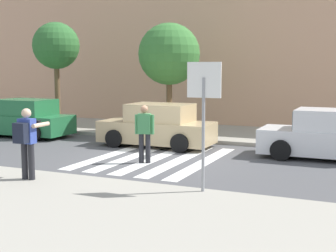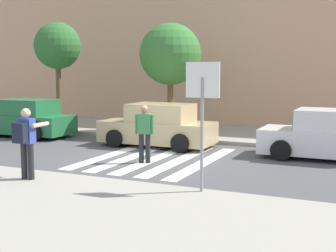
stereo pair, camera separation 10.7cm
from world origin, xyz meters
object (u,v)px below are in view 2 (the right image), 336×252
(stop_sign, at_px, (202,98))
(street_tree_center, at_px, (170,54))
(photographer_with_backpack, at_px, (26,137))
(street_tree_west, at_px, (58,47))
(parked_car_green, at_px, (26,119))
(parked_car_white, at_px, (330,136))
(pedestrian_crossing, at_px, (145,131))
(parked_car_tan, at_px, (158,126))

(stop_sign, bearing_deg, street_tree_center, 118.36)
(photographer_with_backpack, relative_size, street_tree_west, 0.36)
(street_tree_west, bearing_deg, photographer_with_backpack, -56.77)
(parked_car_green, distance_m, parked_car_white, 12.00)
(street_tree_west, bearing_deg, pedestrian_crossing, -36.17)
(stop_sign, distance_m, pedestrian_crossing, 4.21)
(parked_car_green, height_order, street_tree_center, street_tree_center)
(street_tree_center, bearing_deg, parked_car_tan, -74.73)
(parked_car_white, relative_size, street_tree_west, 0.86)
(parked_car_green, distance_m, parked_car_tan, 6.11)
(parked_car_white, bearing_deg, street_tree_center, 157.91)
(street_tree_center, bearing_deg, parked_car_green, -153.48)
(pedestrian_crossing, bearing_deg, stop_sign, -44.69)
(stop_sign, distance_m, photographer_with_backpack, 4.41)
(parked_car_tan, distance_m, street_tree_west, 7.24)
(parked_car_tan, bearing_deg, parked_car_white, -0.00)
(stop_sign, distance_m, street_tree_west, 12.88)
(parked_car_green, xyz_separation_m, street_tree_west, (-0.03, 2.30, 3.06))
(stop_sign, distance_m, parked_car_green, 11.54)
(stop_sign, xyz_separation_m, photographer_with_backpack, (-4.23, -0.71, -1.02))
(photographer_with_backpack, distance_m, parked_car_green, 8.59)
(parked_car_green, bearing_deg, street_tree_center, 26.52)
(parked_car_tan, bearing_deg, photographer_with_backpack, -93.84)
(pedestrian_crossing, height_order, parked_car_white, pedestrian_crossing)
(stop_sign, distance_m, street_tree_center, 9.62)
(stop_sign, height_order, parked_car_green, stop_sign)
(parked_car_green, relative_size, parked_car_white, 1.00)
(street_tree_west, bearing_deg, parked_car_tan, -20.52)
(parked_car_white, bearing_deg, photographer_with_backpack, -134.51)
(parked_car_white, distance_m, street_tree_west, 12.63)
(photographer_with_backpack, distance_m, pedestrian_crossing, 3.81)
(photographer_with_backpack, xyz_separation_m, pedestrian_crossing, (1.36, 3.55, -0.19))
(parked_car_green, bearing_deg, stop_sign, -29.95)
(photographer_with_backpack, relative_size, parked_car_tan, 0.42)
(street_tree_west, relative_size, street_tree_center, 1.05)
(parked_car_tan, relative_size, street_tree_center, 0.90)
(stop_sign, distance_m, parked_car_white, 6.26)
(parked_car_tan, relative_size, street_tree_west, 0.86)
(parked_car_tan, distance_m, parked_car_white, 5.89)
(stop_sign, height_order, photographer_with_backpack, stop_sign)
(parked_car_white, height_order, street_tree_center, street_tree_center)
(pedestrian_crossing, distance_m, parked_car_tan, 3.03)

